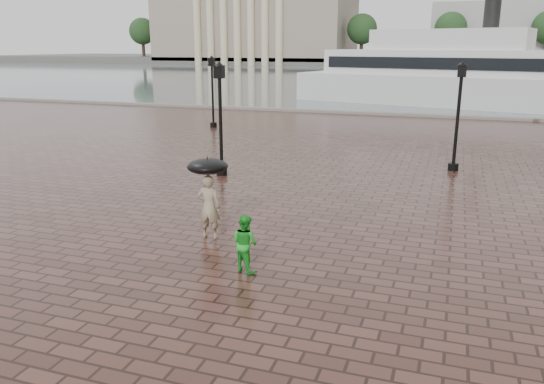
{
  "coord_description": "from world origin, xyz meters",
  "views": [
    {
      "loc": [
        2.87,
        -9.41,
        5.13
      ],
      "look_at": [
        -1.52,
        3.35,
        1.4
      ],
      "focal_mm": 35.0,
      "sensor_mm": 36.0,
      "label": 1
    }
  ],
  "objects": [
    {
      "name": "far_shore",
      "position": [
        0.0,
        160.0,
        1.0
      ],
      "size": [
        300.0,
        60.0,
        2.0
      ],
      "primitive_type": "cube",
      "color": "#4C4C47",
      "rests_on": "ground"
    },
    {
      "name": "ferry_near",
      "position": [
        1.93,
        41.31,
        2.68
      ],
      "size": [
        28.0,
        13.04,
        8.93
      ],
      "rotation": [
        0.0,
        0.0,
        -0.25
      ],
      "color": "silver",
      "rests_on": "ground"
    },
    {
      "name": "quay_edge",
      "position": [
        0.0,
        32.0,
        0.0
      ],
      "size": [
        80.0,
        0.6,
        0.3
      ],
      "primitive_type": "cube",
      "color": "slate",
      "rests_on": "ground"
    },
    {
      "name": "harbour_water",
      "position": [
        0.0,
        92.0,
        0.0
      ],
      "size": [
        240.0,
        240.0,
        0.0
      ],
      "primitive_type": "plane",
      "color": "#4A565A",
      "rests_on": "ground"
    },
    {
      "name": "street_lamps",
      "position": [
        -1.5,
        17.5,
        2.33
      ],
      "size": [
        21.44,
        14.44,
        4.4
      ],
      "color": "black",
      "rests_on": "ground"
    },
    {
      "name": "child_pedestrian",
      "position": [
        -1.49,
        1.33,
        0.69
      ],
      "size": [
        0.82,
        0.74,
        1.38
      ],
      "primitive_type": "imported",
      "rotation": [
        0.0,
        0.0,
        2.74
      ],
      "color": "green",
      "rests_on": "ground"
    },
    {
      "name": "museum",
      "position": [
        -55.0,
        144.61,
        13.91
      ],
      "size": [
        57.0,
        32.5,
        26.0
      ],
      "color": "gray",
      "rests_on": "ground"
    },
    {
      "name": "ground",
      "position": [
        0.0,
        0.0,
        0.0
      ],
      "size": [
        300.0,
        300.0,
        0.0
      ],
      "primitive_type": "plane",
      "color": "#371F19",
      "rests_on": "ground"
    },
    {
      "name": "adult_pedestrian",
      "position": [
        -3.25,
        3.08,
        0.9
      ],
      "size": [
        0.69,
        0.48,
        1.79
      ],
      "primitive_type": "imported",
      "rotation": [
        0.0,
        0.0,
        3.22
      ],
      "color": "gray",
      "rests_on": "ground"
    },
    {
      "name": "umbrella",
      "position": [
        -3.25,
        3.08,
        2.02
      ],
      "size": [
        1.1,
        1.1,
        1.17
      ],
      "color": "black",
      "rests_on": "ground"
    },
    {
      "name": "far_trees",
      "position": [
        0.0,
        138.0,
        9.42
      ],
      "size": [
        188.0,
        8.0,
        13.5
      ],
      "color": "#2D2119",
      "rests_on": "ground"
    }
  ]
}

